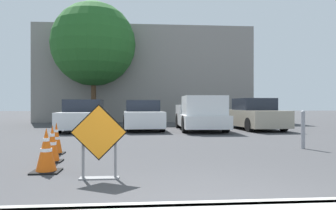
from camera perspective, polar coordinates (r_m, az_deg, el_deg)
ground_plane at (r=13.64m, az=-0.91°, el=-5.05°), size 96.00×96.00×0.00m
curb_lip at (r=3.86m, az=10.08°, el=-17.38°), size 23.33×0.20×0.14m
road_closed_sign at (r=5.50m, az=-11.93°, el=-5.91°), size 0.93×0.20×1.24m
traffic_cone_nearest at (r=6.36m, az=-20.44°, el=-7.45°), size 0.49×0.49×0.80m
traffic_cone_second at (r=7.44m, az=-19.50°, el=-6.41°), size 0.41×0.41×0.79m
traffic_cone_third at (r=8.61m, az=-18.87°, el=-5.54°), size 0.38×0.38×0.78m
parked_car_nearest at (r=15.90m, az=-14.43°, el=-1.90°), size 2.05×4.51×1.45m
parked_car_second at (r=15.88m, az=-4.51°, el=-1.90°), size 2.00×4.44×1.43m
pickup_truck at (r=15.38m, az=5.74°, el=-1.78°), size 2.10×5.05×1.61m
parked_car_third at (r=16.56m, az=14.82°, el=-1.71°), size 2.07×4.30×1.52m
bollard_nearest at (r=9.83m, az=22.46°, el=-3.81°), size 0.12×0.12×1.06m
building_facade_backdrop at (r=25.07m, az=-4.05°, el=5.02°), size 15.26×5.00×6.74m
street_tree_behind_lot at (r=22.15m, az=-12.84°, el=10.29°), size 5.44×5.44×7.87m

